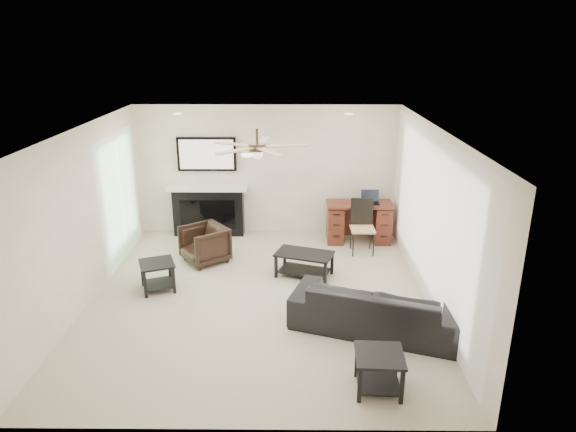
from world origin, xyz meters
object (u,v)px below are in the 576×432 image
Objects in this scene: sofa at (375,307)px; armchair at (205,244)px; coffee_table at (304,264)px; desk at (359,222)px; fireplace_unit at (207,188)px.

sofa reaches higher than armchair.
armchair is 1.79m from coffee_table.
coffee_table is at bearing -124.88° from desk.
coffee_table is 0.74× the size of desk.
desk is at bearing -6.73° from fireplace_unit.
fireplace_unit is at bearing -32.89° from sofa.
armchair is at bearing -84.61° from fireplace_unit.
desk is (0.15, 3.11, 0.06)m from sofa.
sofa is 3.37m from armchair.
coffee_table is 2.71m from fireplace_unit.
sofa is 3.12× the size of armchair.
fireplace_unit is (-1.82, 1.85, 0.75)m from coffee_table.
armchair is at bearing -179.15° from coffee_table.
desk is at bearing 72.44° from armchair.
coffee_table is at bearing -41.81° from sofa.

